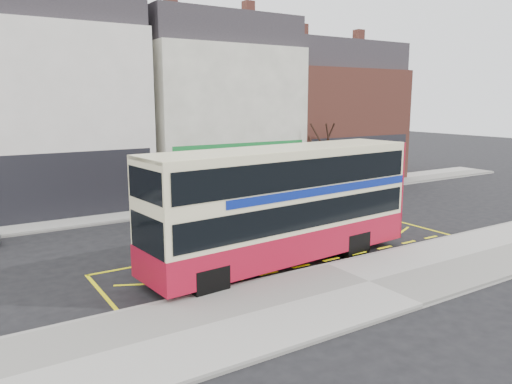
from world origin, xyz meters
TOP-DOWN VIEW (x-y plane):
  - ground at (0.00, 0.00)m, footprint 120.00×120.00m
  - pavement at (0.00, -2.30)m, footprint 40.00×4.00m
  - kerb at (0.00, -0.38)m, footprint 40.00×0.15m
  - far_pavement at (0.00, 11.00)m, footprint 50.00×3.00m
  - road_markings at (0.00, 1.60)m, footprint 14.00×3.40m
  - terrace_left at (-5.50, 14.99)m, footprint 8.00×8.01m
  - terrace_green_shop at (3.50, 14.99)m, footprint 9.00×8.01m
  - terrace_right at (12.50, 14.99)m, footprint 9.00×8.01m
  - double_decker_bus at (-0.95, 0.83)m, footprint 10.15×3.14m
  - bus_stop_post at (-4.14, -0.38)m, footprint 0.77×0.16m
  - car_grey at (1.28, 8.72)m, footprint 4.79×2.87m
  - car_white at (9.46, 8.47)m, footprint 5.10×2.89m
  - street_tree_right at (8.80, 10.84)m, footprint 2.47×2.47m

SIDE VIEW (x-z plane):
  - ground at x=0.00m, z-range 0.00..0.00m
  - road_markings at x=0.00m, z-range 0.00..0.01m
  - pavement at x=0.00m, z-range 0.00..0.15m
  - kerb at x=0.00m, z-range 0.00..0.15m
  - far_pavement at x=0.00m, z-range 0.00..0.15m
  - car_white at x=9.46m, z-range 0.00..1.39m
  - car_grey at x=1.28m, z-range 0.00..1.49m
  - bus_stop_post at x=-4.14m, z-range 0.45..3.55m
  - double_decker_bus at x=-0.95m, z-range 0.10..4.09m
  - street_tree_right at x=8.80m, z-range 0.97..6.30m
  - terrace_right at x=12.50m, z-range -0.58..9.72m
  - terrace_green_shop at x=3.50m, z-range -0.58..10.72m
  - terrace_left at x=-5.50m, z-range -0.58..11.22m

